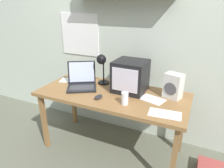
# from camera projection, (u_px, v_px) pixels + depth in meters

# --- Properties ---
(ground_plane) EXTENTS (12.00, 12.00, 0.00)m
(ground_plane) POSITION_uv_depth(u_px,v_px,m) (112.00, 148.00, 2.34)
(ground_plane) COLOR #616454
(back_wall) EXTENTS (5.60, 0.24, 2.60)m
(back_wall) POSITION_uv_depth(u_px,v_px,m) (130.00, 29.00, 2.26)
(back_wall) COLOR beige
(back_wall) RESTS_ON ground_plane
(corner_desk) EXTENTS (1.55, 0.70, 0.71)m
(corner_desk) POSITION_uv_depth(u_px,v_px,m) (112.00, 98.00, 2.10)
(corner_desk) COLOR olive
(corner_desk) RESTS_ON ground_plane
(crt_monitor) EXTENTS (0.33, 0.33, 0.33)m
(crt_monitor) POSITION_uv_depth(u_px,v_px,m) (130.00, 76.00, 2.07)
(crt_monitor) COLOR black
(crt_monitor) RESTS_ON corner_desk
(laptop) EXTENTS (0.42, 0.42, 0.26)m
(laptop) POSITION_uv_depth(u_px,v_px,m) (82.00, 81.00, 2.22)
(laptop) COLOR black
(laptop) RESTS_ON corner_desk
(desk_lamp) EXTENTS (0.13, 0.18, 0.36)m
(desk_lamp) POSITION_uv_depth(u_px,v_px,m) (102.00, 64.00, 2.19)
(desk_lamp) COLOR black
(desk_lamp) RESTS_ON corner_desk
(juice_glass) EXTENTS (0.07, 0.07, 0.12)m
(juice_glass) POSITION_uv_depth(u_px,v_px,m) (125.00, 99.00, 1.82)
(juice_glass) COLOR white
(juice_glass) RESTS_ON corner_desk
(space_heater) EXTENTS (0.19, 0.16, 0.25)m
(space_heater) POSITION_uv_depth(u_px,v_px,m) (173.00, 86.00, 1.93)
(space_heater) COLOR silver
(space_heater) RESTS_ON corner_desk
(computer_mouse) EXTENTS (0.07, 0.11, 0.03)m
(computer_mouse) POSITION_uv_depth(u_px,v_px,m) (98.00, 97.00, 1.95)
(computer_mouse) COLOR #232326
(computer_mouse) RESTS_ON corner_desk
(loose_paper_near_monitor) EXTENTS (0.28, 0.17, 0.00)m
(loose_paper_near_monitor) POSITION_uv_depth(u_px,v_px,m) (165.00, 114.00, 1.68)
(loose_paper_near_monitor) COLOR white
(loose_paper_near_monitor) RESTS_ON corner_desk
(printed_handout) EXTENTS (0.29, 0.22, 0.00)m
(printed_handout) POSITION_uv_depth(u_px,v_px,m) (71.00, 80.00, 2.41)
(printed_handout) COLOR white
(printed_handout) RESTS_ON corner_desk
(open_notebook) EXTENTS (0.26, 0.21, 0.00)m
(open_notebook) POSITION_uv_depth(u_px,v_px,m) (152.00, 99.00, 1.93)
(open_notebook) COLOR white
(open_notebook) RESTS_ON corner_desk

